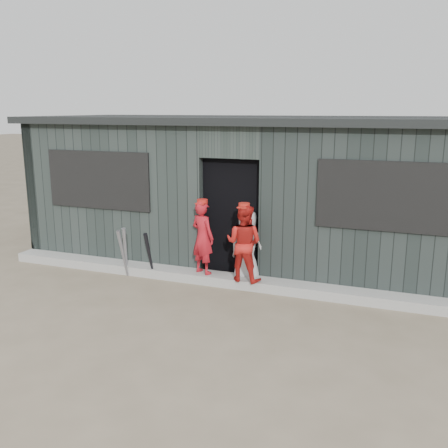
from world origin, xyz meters
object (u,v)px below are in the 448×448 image
at_px(bat_right, 150,255).
at_px(bat_left, 125,251).
at_px(player_red_left, 203,237).
at_px(player_grey_back, 247,247).
at_px(bat_mid, 123,253).
at_px(dugout, 256,190).
at_px(player_red_right, 244,243).

bearing_deg(bat_right, bat_left, 175.90).
relative_size(player_red_left, player_grey_back, 1.00).
bearing_deg(bat_right, player_grey_back, 14.23).
bearing_deg(player_red_left, player_grey_back, -139.22).
bearing_deg(bat_right, bat_mid, -169.93).
bearing_deg(player_grey_back, bat_left, 15.19).
bearing_deg(bat_right, dugout, 56.13).
distance_m(player_grey_back, dugout, 1.65).
xyz_separation_m(bat_left, bat_right, (0.48, -0.03, -0.02)).
bearing_deg(dugout, player_grey_back, -77.95).
bearing_deg(bat_mid, bat_left, 100.11).
height_order(bat_left, player_grey_back, player_grey_back).
relative_size(bat_left, player_red_left, 0.72).
bearing_deg(player_red_left, bat_right, 34.08).
distance_m(bat_left, bat_mid, 0.12).
distance_m(bat_left, bat_right, 0.48).
xyz_separation_m(bat_mid, dugout, (1.71, 1.94, 0.88)).
bearing_deg(player_red_left, player_red_right, -165.23).
bearing_deg(bat_mid, player_red_right, 4.24).
height_order(bat_left, dugout, dugout).
xyz_separation_m(bat_left, bat_mid, (0.02, -0.11, -0.01)).
bearing_deg(bat_right, player_red_left, 11.25).
bearing_deg(bat_mid, player_red_left, 10.85).
relative_size(bat_left, player_red_right, 0.71).
distance_m(bat_mid, player_red_right, 2.10).
height_order(bat_left, player_red_left, player_red_left).
distance_m(bat_left, player_red_left, 1.40).
height_order(player_red_left, dugout, dugout).
height_order(player_grey_back, dugout, dugout).
distance_m(player_red_left, player_red_right, 0.73).
bearing_deg(bat_left, bat_right, -4.10).
relative_size(player_grey_back, dugout, 0.14).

